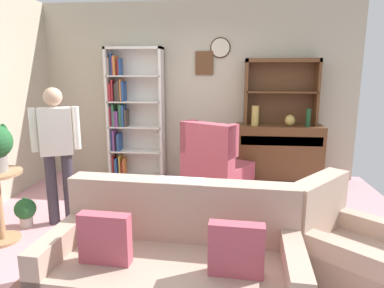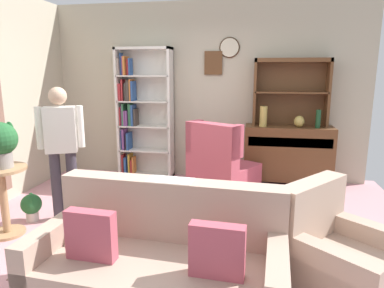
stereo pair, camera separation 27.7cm
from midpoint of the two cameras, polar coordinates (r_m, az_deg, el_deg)
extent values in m
cube|color=#C68C93|center=(3.89, -3.93, -14.58)|extent=(5.40, 4.60, 0.02)
cube|color=#BCB299|center=(5.60, -0.41, 8.64)|extent=(5.00, 0.06, 2.80)
cylinder|color=beige|center=(5.53, 3.26, 15.70)|extent=(0.28, 0.03, 0.28)
torus|color=#382314|center=(5.53, 3.26, 15.70)|extent=(0.31, 0.02, 0.31)
cube|color=brown|center=(5.53, 0.60, 13.33)|extent=(0.28, 0.03, 0.36)
cube|color=brown|center=(3.59, -1.50, -16.68)|extent=(2.92, 1.68, 0.01)
cube|color=silver|center=(5.77, -14.83, 4.85)|extent=(0.04, 0.30, 2.10)
cube|color=silver|center=(5.52, -6.43, 4.87)|extent=(0.04, 0.30, 2.10)
cube|color=silver|center=(5.60, -11.14, 15.38)|extent=(0.90, 0.30, 0.04)
cube|color=silver|center=(5.85, -10.33, -5.19)|extent=(0.90, 0.30, 0.04)
cube|color=silver|center=(5.77, -10.32, 5.05)|extent=(0.90, 0.01, 2.10)
cube|color=silver|center=(5.74, -10.49, -1.14)|extent=(0.86, 0.30, 0.02)
cube|color=#B22D33|center=(5.90, -14.15, -3.35)|extent=(0.03, 0.15, 0.31)
cube|color=gold|center=(5.90, -13.86, -3.69)|extent=(0.02, 0.13, 0.24)
cube|color=#284C8C|center=(5.88, -13.58, -3.54)|extent=(0.04, 0.24, 0.27)
cube|color=#284C8C|center=(5.87, -13.28, -3.54)|extent=(0.02, 0.13, 0.28)
cube|color=gold|center=(5.86, -13.05, -3.31)|extent=(0.02, 0.21, 0.33)
cube|color=#B22D33|center=(5.86, -12.72, -3.80)|extent=(0.02, 0.16, 0.22)
cube|color=#CC7233|center=(5.84, -12.47, -3.58)|extent=(0.03, 0.15, 0.27)
cube|color=silver|center=(5.66, -10.64, 2.84)|extent=(0.86, 0.30, 0.02)
cube|color=#284C8C|center=(5.81, -14.35, 0.59)|extent=(0.03, 0.11, 0.33)
cube|color=#723F7F|center=(5.79, -14.03, 0.65)|extent=(0.03, 0.20, 0.34)
cube|color=#3F3833|center=(5.79, -13.60, 0.15)|extent=(0.03, 0.13, 0.24)
cube|color=#284C8C|center=(5.77, -13.29, 0.36)|extent=(0.03, 0.23, 0.28)
cube|color=silver|center=(5.61, -10.80, 6.92)|extent=(0.86, 0.30, 0.02)
cube|color=#B22D33|center=(5.74, -14.59, 4.40)|extent=(0.02, 0.18, 0.30)
cube|color=#723F7F|center=(5.73, -14.37, 4.54)|extent=(0.02, 0.15, 0.33)
cube|color=#337247|center=(5.72, -14.11, 4.68)|extent=(0.02, 0.21, 0.35)
cube|color=#723F7F|center=(5.72, -13.82, 4.15)|extent=(0.03, 0.23, 0.25)
cube|color=#723F7F|center=(5.71, -13.49, 4.14)|extent=(0.03, 0.24, 0.25)
cube|color=#337247|center=(5.69, -13.09, 4.69)|extent=(0.04, 0.16, 0.35)
cube|color=#284C8C|center=(5.67, -12.62, 4.62)|extent=(0.03, 0.21, 0.34)
cube|color=#3F3833|center=(5.66, -12.22, 4.28)|extent=(0.03, 0.18, 0.27)
cube|color=silver|center=(5.59, -10.97, 11.04)|extent=(0.86, 0.30, 0.02)
cube|color=#B22D33|center=(5.71, -14.71, 8.31)|extent=(0.04, 0.20, 0.28)
cube|color=#B22D33|center=(5.69, -14.35, 8.63)|extent=(0.02, 0.17, 0.34)
cube|color=#3F3833|center=(5.68, -14.03, 8.30)|extent=(0.03, 0.10, 0.27)
cube|color=#3F3833|center=(5.67, -13.72, 8.40)|extent=(0.02, 0.19, 0.29)
cube|color=#3F3833|center=(5.66, -13.37, 8.58)|extent=(0.04, 0.20, 0.32)
cube|color=#CC7233|center=(5.64, -12.97, 8.70)|extent=(0.02, 0.22, 0.34)
cube|color=#284C8C|center=(5.63, -12.68, 8.56)|extent=(0.03, 0.21, 0.31)
cube|color=gray|center=(5.70, -14.97, 12.34)|extent=(0.03, 0.20, 0.27)
cube|color=#284C8C|center=(5.69, -14.70, 12.73)|extent=(0.02, 0.10, 0.35)
cube|color=#723F7F|center=(5.68, -14.34, 12.48)|extent=(0.04, 0.12, 0.29)
cube|color=#CC7233|center=(5.66, -13.99, 12.52)|extent=(0.03, 0.23, 0.30)
cube|color=#B22D33|center=(5.65, -13.56, 12.28)|extent=(0.03, 0.11, 0.24)
cube|color=#284C8C|center=(5.64, -13.22, 12.41)|extent=(0.03, 0.15, 0.27)
cube|color=brown|center=(5.47, 12.83, -1.18)|extent=(1.30, 0.45, 0.82)
cube|color=brown|center=(5.38, 6.43, -6.26)|extent=(0.06, 0.06, 0.10)
cube|color=brown|center=(5.53, 19.03, -6.36)|extent=(0.06, 0.06, 0.10)
cube|color=brown|center=(5.71, 6.40, -5.16)|extent=(0.06, 0.06, 0.10)
cube|color=brown|center=(5.85, 18.28, -5.29)|extent=(0.06, 0.06, 0.10)
cube|color=#492C18|center=(5.21, 13.21, 0.46)|extent=(1.20, 0.01, 0.14)
cube|color=brown|center=(5.38, 7.50, 8.61)|extent=(0.04, 0.26, 1.00)
cube|color=brown|center=(5.51, 18.71, 8.16)|extent=(0.04, 0.26, 1.00)
cube|color=brown|center=(5.41, 13.42, 13.39)|extent=(1.10, 0.26, 0.06)
cube|color=brown|center=(5.42, 13.18, 8.42)|extent=(1.06, 0.26, 0.02)
cube|color=brown|center=(5.54, 13.02, 8.50)|extent=(1.10, 0.01, 1.00)
cylinder|color=tan|center=(5.25, 8.98, 4.66)|extent=(0.11, 0.11, 0.30)
ellipsoid|color=tan|center=(5.33, 14.55, 3.81)|extent=(0.15, 0.15, 0.17)
cylinder|color=#194223|center=(5.35, 17.37, 4.21)|extent=(0.07, 0.07, 0.27)
cube|color=tan|center=(2.70, -6.35, -22.35)|extent=(1.85, 0.96, 0.42)
cube|color=tan|center=(2.76, -4.70, -10.85)|extent=(1.81, 0.32, 0.48)
cube|color=tan|center=(2.96, -22.85, -17.88)|extent=(0.19, 0.86, 0.60)
cube|color=tan|center=(2.58, 13.12, -22.03)|extent=(0.19, 0.86, 0.60)
cube|color=#B74C5B|center=(2.56, -17.43, -14.82)|extent=(0.37, 0.12, 0.36)
cube|color=#B74C5B|center=(2.32, 3.82, -17.18)|extent=(0.37, 0.12, 0.36)
cube|color=white|center=(2.67, -4.79, -6.06)|extent=(0.37, 0.20, 0.00)
cube|color=tan|center=(3.09, 22.28, -18.65)|extent=(1.08, 1.08, 0.40)
cube|color=tan|center=(3.01, 17.67, -9.80)|extent=(0.62, 0.69, 0.48)
cube|color=tan|center=(2.81, 19.71, -19.96)|extent=(0.69, 0.61, 0.55)
cube|color=tan|center=(3.31, 24.61, -15.26)|extent=(0.69, 0.61, 0.55)
cube|color=#B74C5B|center=(5.03, 2.79, -5.61)|extent=(1.08, 1.09, 0.42)
cube|color=#B74C5B|center=(4.65, 0.81, -0.34)|extent=(0.77, 0.57, 0.63)
cube|color=#B74C5B|center=(4.48, 4.65, 0.38)|extent=(0.23, 0.29, 0.44)
cube|color=#B74C5B|center=(4.86, -2.17, 1.34)|extent=(0.23, 0.29, 0.44)
cylinder|color=#A87F56|center=(4.26, -30.71, -13.51)|extent=(0.36, 0.36, 0.03)
ellipsoid|color=#235B2D|center=(4.02, -30.60, 1.20)|extent=(0.10, 0.06, 0.24)
ellipsoid|color=#235B2D|center=(4.01, -30.55, 1.20)|extent=(0.10, 0.06, 0.24)
cylinder|color=beige|center=(4.48, -27.47, -11.38)|extent=(0.14, 0.14, 0.11)
sphere|color=#235B2D|center=(4.42, -27.66, -9.56)|extent=(0.24, 0.24, 0.24)
ellipsoid|color=#235B2D|center=(4.49, -27.61, -8.86)|extent=(0.07, 0.04, 0.17)
ellipsoid|color=#235B2D|center=(4.34, -27.70, -9.60)|extent=(0.07, 0.04, 0.17)
ellipsoid|color=#235B2D|center=(4.49, -27.71, -8.86)|extent=(0.07, 0.04, 0.17)
cylinder|color=#38333D|center=(4.29, -24.01, -6.98)|extent=(0.16, 0.16, 0.82)
cylinder|color=#38333D|center=(4.28, -21.60, -6.84)|extent=(0.16, 0.16, 0.82)
cube|color=silver|center=(4.13, -23.56, 1.94)|extent=(0.39, 0.32, 0.52)
sphere|color=tan|center=(4.08, -24.01, 7.20)|extent=(0.27, 0.27, 0.20)
cylinder|color=silver|center=(4.15, -26.61, 2.08)|extent=(0.11, 0.11, 0.48)
cylinder|color=silver|center=(4.11, -20.54, 2.51)|extent=(0.11, 0.11, 0.48)
cube|color=brown|center=(3.28, -1.95, -11.78)|extent=(0.80, 0.50, 0.03)
cube|color=brown|center=(3.25, -9.22, -16.32)|extent=(0.05, 0.05, 0.39)
cube|color=brown|center=(3.16, 4.49, -17.13)|extent=(0.05, 0.05, 0.39)
cube|color=brown|center=(3.63, -7.39, -13.09)|extent=(0.05, 0.05, 0.39)
cube|color=brown|center=(3.55, 4.68, -13.67)|extent=(0.05, 0.05, 0.39)
cube|color=gold|center=(3.33, -0.77, -10.95)|extent=(0.18, 0.16, 0.02)
cube|color=#284C8C|center=(3.32, -0.60, -10.54)|extent=(0.19, 0.12, 0.03)
cube|color=#337247|center=(3.30, -0.66, -10.15)|extent=(0.18, 0.14, 0.03)
cube|color=#337247|center=(3.29, -0.84, -9.63)|extent=(0.18, 0.10, 0.03)
camera|label=1|loc=(0.14, -92.12, -0.45)|focal=32.06mm
camera|label=2|loc=(0.14, 87.88, 0.45)|focal=32.06mm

